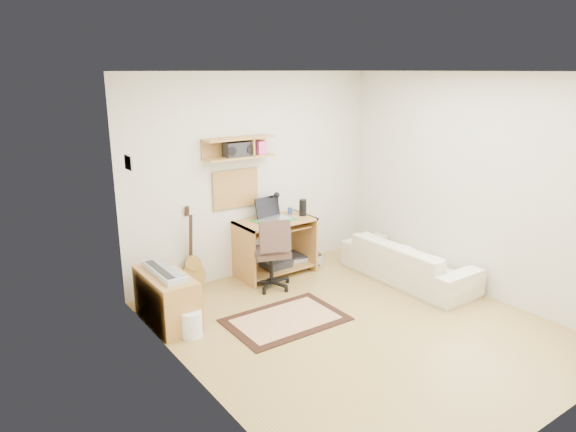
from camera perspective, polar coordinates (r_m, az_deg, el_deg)
floor at (r=5.64m, az=7.62°, el=-12.03°), size 3.60×4.00×0.01m
ceiling at (r=4.99m, az=8.75°, el=15.50°), size 3.60×4.00×0.01m
back_wall at (r=6.72m, az=-3.70°, el=4.48°), size 3.60×0.01×2.60m
left_wall at (r=4.17m, az=-10.19°, el=-2.84°), size 0.01×4.00×2.60m
right_wall at (r=6.52m, az=19.78°, el=3.21°), size 0.01×4.00×2.60m
wall_shelf at (r=6.39m, az=-5.45°, el=7.49°), size 0.90×0.25×0.26m
cork_board at (r=6.57m, az=-5.79°, el=3.02°), size 0.64×0.03×0.49m
wall_photo at (r=5.44m, az=-17.13°, el=5.62°), size 0.02×0.20×0.15m
desk at (r=6.80m, az=-1.40°, el=-3.43°), size 1.00×0.55×0.75m
laptop at (r=6.62m, az=-1.54°, el=0.74°), size 0.43×0.43×0.29m
speaker at (r=6.85m, az=1.64°, el=0.94°), size 0.10×0.10×0.22m
desk_lamp at (r=6.83m, az=-1.11°, el=1.40°), size 0.11×0.11×0.33m
pencil_cup at (r=6.92m, az=0.23°, el=0.56°), size 0.06×0.06×0.09m
boombox at (r=6.38m, az=-5.51°, el=7.30°), size 0.36×0.16×0.18m
rug at (r=5.72m, az=-0.25°, el=-11.31°), size 1.26×0.85×0.02m
task_chair at (r=6.36m, az=-1.84°, el=-3.99°), size 0.61×0.61×0.92m
cabinet at (r=5.73m, az=-13.23°, el=-8.78°), size 0.40×0.90×0.55m
music_keyboard at (r=5.61m, az=-13.43°, el=-5.93°), size 0.22×0.71×0.06m
guitar at (r=6.35m, az=-10.43°, el=-3.66°), size 0.31×0.22×1.06m
waste_basket at (r=5.45m, az=-10.61°, el=-11.57°), size 0.27×0.27×0.27m
printer at (r=7.23m, az=1.68°, el=-4.68°), size 0.49×0.42×0.16m
sofa at (r=6.77m, az=13.13°, el=-4.17°), size 0.52×1.79×0.70m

